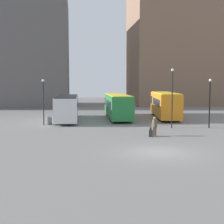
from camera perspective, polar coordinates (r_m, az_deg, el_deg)
The scene contains 12 objects.
ground_plane at distance 20.22m, azimuth 8.53°, elevation -7.26°, with size 160.00×160.00×0.00m, color slate.
building_block_left at distance 65.21m, azimuth -19.17°, elevation 10.27°, with size 24.83×17.65×20.87m.
building_block_right at distance 69.09m, azimuth 15.52°, elevation 12.39°, with size 28.10×14.67×26.43m.
bus_0 at distance 37.41m, azimuth -8.17°, elevation 0.92°, with size 2.65×11.17×2.91m.
bus_1 at distance 39.19m, azimuth 1.02°, elevation 1.23°, with size 2.84×11.73×3.00m.
bus_2 at distance 40.52m, azimuth 9.60°, elevation 1.46°, with size 4.16×11.97×3.22m.
traveler at distance 26.16m, azimuth 7.81°, elevation -2.28°, with size 0.54×0.54×1.62m.
suitcase at distance 25.85m, azimuth 7.11°, elevation -3.88°, with size 0.39×0.46×0.80m.
lamp_post_0 at distance 31.09m, azimuth 10.95°, elevation 3.39°, with size 0.28×0.28×5.82m.
lamp_post_1 at distance 33.22m, azimuth -12.44°, elevation 2.57°, with size 0.28×0.28×4.82m.
lamp_post_2 at distance 32.01m, azimuth 17.45°, elevation 2.36°, with size 0.28×0.28×4.82m.
trash_bin at distance 33.68m, azimuth -11.38°, elevation -1.59°, with size 0.52×0.52×0.85m.
Camera 1 is at (-5.28, -19.03, 4.34)m, focal length 50.00 mm.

